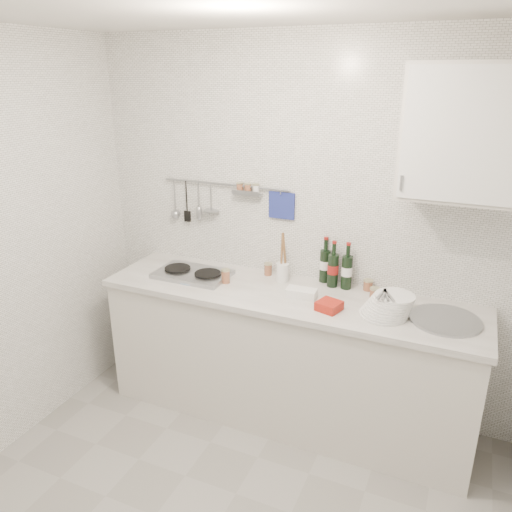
{
  "coord_description": "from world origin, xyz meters",
  "views": [
    {
      "loc": [
        0.98,
        -1.64,
        2.25
      ],
      "look_at": [
        -0.13,
        0.9,
        1.22
      ],
      "focal_mm": 35.0,
      "sensor_mm": 36.0,
      "label": 1
    }
  ],
  "objects_px": {
    "wall_cabinet": "(463,133)",
    "plate_stack_hob": "(196,276)",
    "utensil_crock": "(282,270)",
    "wine_bottles": "(335,263)",
    "plate_stack_sink": "(389,306)"
  },
  "relations": [
    {
      "from": "wall_cabinet",
      "to": "plate_stack_hob",
      "type": "relative_size",
      "value": 2.41
    },
    {
      "from": "wall_cabinet",
      "to": "plate_stack_sink",
      "type": "relative_size",
      "value": 2.3
    },
    {
      "from": "wall_cabinet",
      "to": "plate_stack_sink",
      "type": "height_order",
      "value": "wall_cabinet"
    },
    {
      "from": "plate_stack_sink",
      "to": "utensil_crock",
      "type": "height_order",
      "value": "utensil_crock"
    },
    {
      "from": "wall_cabinet",
      "to": "wine_bottles",
      "type": "xyz_separation_m",
      "value": [
        -0.66,
        0.12,
        -0.87
      ]
    },
    {
      "from": "plate_stack_sink",
      "to": "wine_bottles",
      "type": "distance_m",
      "value": 0.51
    },
    {
      "from": "wall_cabinet",
      "to": "plate_stack_hob",
      "type": "xyz_separation_m",
      "value": [
        -1.56,
        -0.14,
        -1.02
      ]
    },
    {
      "from": "plate_stack_hob",
      "to": "plate_stack_sink",
      "type": "relative_size",
      "value": 0.95
    },
    {
      "from": "wall_cabinet",
      "to": "wine_bottles",
      "type": "height_order",
      "value": "wall_cabinet"
    },
    {
      "from": "plate_stack_sink",
      "to": "wall_cabinet",
      "type": "bearing_deg",
      "value": 33.6
    },
    {
      "from": "plate_stack_hob",
      "to": "plate_stack_sink",
      "type": "distance_m",
      "value": 1.3
    },
    {
      "from": "plate_stack_hob",
      "to": "wine_bottles",
      "type": "xyz_separation_m",
      "value": [
        0.9,
        0.26,
        0.14
      ]
    },
    {
      "from": "wall_cabinet",
      "to": "utensil_crock",
      "type": "height_order",
      "value": "wall_cabinet"
    },
    {
      "from": "wine_bottles",
      "to": "utensil_crock",
      "type": "distance_m",
      "value": 0.35
    },
    {
      "from": "plate_stack_hob",
      "to": "wine_bottles",
      "type": "distance_m",
      "value": 0.95
    }
  ]
}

